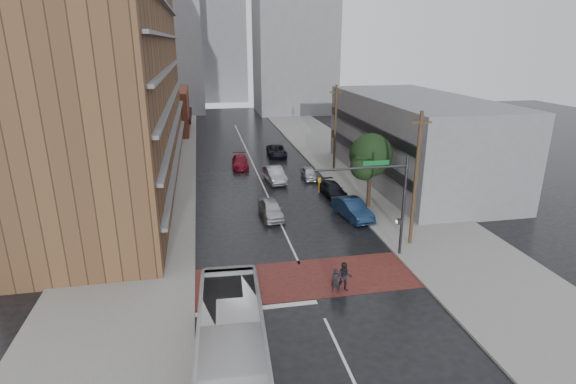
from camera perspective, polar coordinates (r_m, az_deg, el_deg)
ground at (r=28.97m, az=2.53°, el=-11.39°), size 160.00×160.00×0.00m
crosswalk at (r=29.39m, az=2.30°, el=-10.90°), size 14.00×5.00×0.02m
sidewalk_west at (r=51.73m, az=-16.62°, el=1.60°), size 9.00×90.00×0.15m
sidewalk_east at (r=54.33m, az=8.26°, el=2.99°), size 9.00×90.00×0.15m
apartment_block at (r=49.05m, az=-21.30°, el=16.82°), size 10.00×44.00×28.00m
storefront_west at (r=79.38m, az=-15.42°, el=9.95°), size 8.00×16.00×7.00m
building_east at (r=50.75m, az=15.71°, el=6.54°), size 11.00×26.00×9.00m
distant_tower_west at (r=102.71m, az=-16.31°, el=18.70°), size 18.00×16.00×32.00m
distant_tower_east at (r=98.51m, az=0.81°, el=20.59°), size 16.00×14.00×36.00m
distant_tower_center at (r=119.57m, az=-8.46°, el=17.16°), size 12.00×10.00×24.00m
street_tree at (r=40.40m, az=10.48°, el=4.30°), size 4.20×4.10×6.90m
signal_mast at (r=30.95m, az=12.16°, el=-0.19°), size 6.50×0.30×7.20m
utility_pole_near at (r=33.34m, az=15.90°, el=1.59°), size 1.60×0.26×10.00m
utility_pole_far at (r=51.45m, az=6.00°, el=8.00°), size 1.60×0.26×10.00m
transit_bus at (r=20.08m, az=-7.08°, el=-20.87°), size 3.56×12.65×3.49m
pedestrian_a at (r=27.67m, az=6.07°, el=-11.16°), size 0.68×0.58×1.57m
pedestrian_b at (r=27.80m, az=7.20°, el=-10.68°), size 1.06×0.91×1.89m
car_travel_a at (r=38.71m, az=-2.17°, el=-2.20°), size 1.99×4.50×1.50m
car_travel_b at (r=48.56m, az=-1.71°, el=2.21°), size 2.16×5.05×1.62m
car_travel_c at (r=54.60m, az=-6.10°, el=3.83°), size 2.12×4.83×1.38m
suv_travel at (r=59.79m, az=-1.45°, el=5.25°), size 2.62×5.27×1.43m
car_parked_near at (r=38.98m, az=8.17°, el=-2.12°), size 2.58×5.24×1.65m
car_parked_mid at (r=44.42m, az=5.68°, el=0.33°), size 2.16×4.58×1.29m
car_parked_far at (r=49.85m, az=2.70°, el=2.41°), size 1.63×3.73×1.25m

